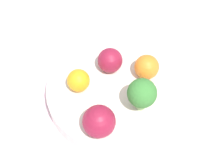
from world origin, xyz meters
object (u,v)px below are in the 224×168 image
object	(u,v)px
apple_red	(108,61)
orange_front	(147,67)
napkin	(26,33)
apple_green	(99,121)
broccoli	(142,94)
bowl	(112,93)
orange_back	(78,80)

from	to	relation	value
apple_red	orange_front	size ratio (longest dim) A/B	1.02
apple_red	napkin	world-z (taller)	apple_red
apple_green	apple_red	bearing A→B (deg)	79.19
broccoli	apple_red	world-z (taller)	broccoli
broccoli	orange_front	size ratio (longest dim) A/B	1.52
apple_green	bowl	bearing A→B (deg)	71.25
apple_red	apple_green	size ratio (longest dim) A/B	0.83
broccoli	orange_front	bearing A→B (deg)	74.75
bowl	orange_back	distance (m)	0.08
bowl	apple_red	distance (m)	0.07
broccoli	napkin	size ratio (longest dim) A/B	0.46
apple_green	orange_front	world-z (taller)	apple_green
apple_green	napkin	distance (m)	0.33
orange_front	napkin	xyz separation A→B (m)	(-0.25, 0.16, -0.07)
apple_red	orange_front	distance (m)	0.08
orange_front	napkin	size ratio (longest dim) A/B	0.30
apple_green	orange_back	xyz separation A→B (m)	(-0.03, 0.10, -0.01)
apple_red	apple_green	world-z (taller)	apple_green
bowl	orange_front	xyz separation A→B (m)	(0.07, 0.02, 0.05)
apple_red	napkin	distance (m)	0.24
broccoli	orange_back	world-z (taller)	broccoli
broccoli	apple_green	bearing A→B (deg)	-152.80
broccoli	orange_back	bearing A→B (deg)	154.83
orange_back	napkin	distance (m)	0.23
bowl	apple_red	xyz separation A→B (m)	(-0.00, 0.05, 0.05)
bowl	orange_front	distance (m)	0.09
apple_red	orange_back	distance (m)	0.07
apple_red	apple_green	xyz separation A→B (m)	(-0.03, -0.14, 0.01)
apple_green	napkin	bearing A→B (deg)	118.84
broccoli	apple_red	xyz separation A→B (m)	(-0.05, 0.09, -0.02)
apple_green	orange_front	bearing A→B (deg)	48.65
apple_green	orange_back	distance (m)	0.10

